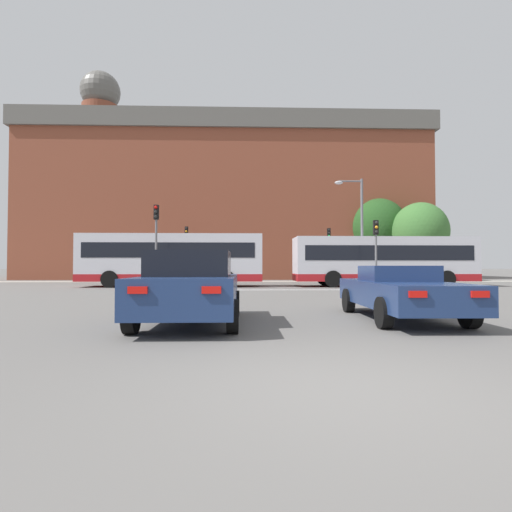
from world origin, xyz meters
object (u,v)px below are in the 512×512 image
(bus_crossing_lead, at_px, (172,259))
(street_lamp_junction, at_px, (357,221))
(traffic_light_far_left, at_px, (186,245))
(traffic_light_far_right, at_px, (329,246))
(pedestrian_waiting, at_px, (161,269))
(car_roadster_right, at_px, (399,291))
(traffic_light_near_left, at_px, (156,233))
(car_saloon_left, at_px, (191,287))
(bus_crossing_trailing, at_px, (383,260))
(traffic_light_near_right, at_px, (376,242))

(bus_crossing_lead, height_order, street_lamp_junction, street_lamp_junction)
(traffic_light_far_left, relative_size, street_lamp_junction, 0.67)
(traffic_light_far_left, bearing_deg, street_lamp_junction, -34.18)
(traffic_light_far_right, bearing_deg, pedestrian_waiting, 178.18)
(car_roadster_right, distance_m, traffic_light_near_left, 15.15)
(car_saloon_left, bearing_deg, bus_crossing_trailing, 58.07)
(car_roadster_right, distance_m, traffic_light_near_right, 13.24)
(car_roadster_right, bearing_deg, traffic_light_far_right, 82.96)
(bus_crossing_lead, height_order, bus_crossing_trailing, bus_crossing_lead)
(bus_crossing_trailing, distance_m, pedestrian_waiting, 17.50)
(car_saloon_left, xyz_separation_m, pedestrian_waiting, (-5.61, 24.10, 0.24))
(bus_crossing_trailing, relative_size, pedestrian_waiting, 6.34)
(car_saloon_left, height_order, car_roadster_right, car_saloon_left)
(car_saloon_left, relative_size, car_roadster_right, 0.91)
(car_saloon_left, distance_m, traffic_light_far_right, 25.12)
(traffic_light_far_right, xyz_separation_m, traffic_light_far_left, (-11.64, 0.22, 0.07))
(traffic_light_far_left, bearing_deg, bus_crossing_lead, -88.31)
(traffic_light_near_right, bearing_deg, traffic_light_far_right, 91.99)
(car_saloon_left, height_order, traffic_light_far_left, traffic_light_far_left)
(car_saloon_left, distance_m, street_lamp_junction, 18.22)
(car_saloon_left, xyz_separation_m, bus_crossing_trailing, (9.91, 16.04, 0.85))
(bus_crossing_trailing, height_order, traffic_light_far_left, traffic_light_far_left)
(bus_crossing_trailing, distance_m, traffic_light_far_right, 7.93)
(bus_crossing_trailing, distance_m, traffic_light_near_right, 3.31)
(bus_crossing_trailing, relative_size, street_lamp_junction, 1.65)
(bus_crossing_lead, distance_m, traffic_light_near_right, 12.18)
(traffic_light_near_right, relative_size, street_lamp_junction, 0.57)
(pedestrian_waiting, bearing_deg, car_saloon_left, -105.55)
(car_roadster_right, bearing_deg, pedestrian_waiting, 115.16)
(traffic_light_near_right, distance_m, traffic_light_near_left, 12.12)
(bus_crossing_trailing, xyz_separation_m, traffic_light_far_right, (-1.75, 7.62, 1.30))
(traffic_light_far_left, bearing_deg, traffic_light_far_right, -1.06)
(bus_crossing_trailing, xyz_separation_m, traffic_light_far_left, (-13.40, 7.84, 1.37))
(traffic_light_near_left, bearing_deg, street_lamp_junction, 13.77)
(bus_crossing_trailing, bearing_deg, traffic_light_near_right, -25.96)
(car_saloon_left, distance_m, car_roadster_right, 4.87)
(pedestrian_waiting, bearing_deg, street_lamp_junction, -59.24)
(traffic_light_far_left, bearing_deg, pedestrian_waiting, 174.03)
(bus_crossing_lead, xyz_separation_m, bus_crossing_trailing, (13.17, -0.10, -0.09))
(bus_crossing_lead, distance_m, traffic_light_far_left, 7.84)
(bus_crossing_lead, relative_size, traffic_light_far_right, 2.53)
(traffic_light_near_right, bearing_deg, car_saloon_left, -122.87)
(bus_crossing_lead, bearing_deg, pedestrian_waiting, -163.53)
(car_saloon_left, bearing_deg, traffic_light_far_right, 70.76)
(street_lamp_junction, bearing_deg, bus_crossing_lead, 178.78)
(car_roadster_right, height_order, street_lamp_junction, street_lamp_junction)
(car_roadster_right, bearing_deg, street_lamp_junction, 78.52)
(traffic_light_far_left, bearing_deg, car_roadster_right, -70.32)
(traffic_light_far_left, bearing_deg, traffic_light_near_right, -41.66)
(traffic_light_near_right, distance_m, traffic_light_far_left, 16.08)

